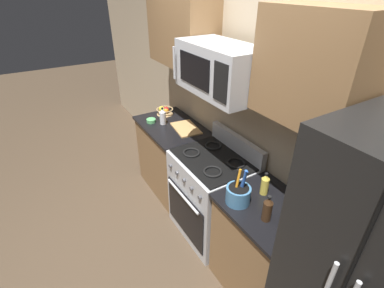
{
  "coord_description": "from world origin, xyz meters",
  "views": [
    {
      "loc": [
        1.8,
        -0.68,
        2.38
      ],
      "look_at": [
        -0.18,
        0.51,
        1.03
      ],
      "focal_mm": 26.26,
      "sensor_mm": 36.0,
      "label": 1
    }
  ],
  "objects_px": {
    "microwave": "(220,69)",
    "prep_bowl": "(151,120)",
    "fruit_basket": "(165,111)",
    "bottle_soy": "(267,209)",
    "bottle_vinegar": "(163,117)",
    "utensil_crock": "(238,194)",
    "cutting_board": "(186,128)",
    "bottle_oil": "(265,184)",
    "range_oven": "(212,195)"
  },
  "relations": [
    {
      "from": "bottle_oil",
      "to": "utensil_crock",
      "type": "bearing_deg",
      "value": -97.06
    },
    {
      "from": "utensil_crock",
      "to": "cutting_board",
      "type": "relative_size",
      "value": 0.81
    },
    {
      "from": "cutting_board",
      "to": "prep_bowl",
      "type": "bearing_deg",
      "value": -143.78
    },
    {
      "from": "bottle_soy",
      "to": "prep_bowl",
      "type": "distance_m",
      "value": 1.88
    },
    {
      "from": "utensil_crock",
      "to": "prep_bowl",
      "type": "xyz_separation_m",
      "value": [
        -1.63,
        -0.0,
        -0.05
      ]
    },
    {
      "from": "microwave",
      "to": "fruit_basket",
      "type": "distance_m",
      "value": 1.43
    },
    {
      "from": "range_oven",
      "to": "bottle_soy",
      "type": "bearing_deg",
      "value": -8.02
    },
    {
      "from": "microwave",
      "to": "prep_bowl",
      "type": "height_order",
      "value": "microwave"
    },
    {
      "from": "cutting_board",
      "to": "bottle_soy",
      "type": "distance_m",
      "value": 1.53
    },
    {
      "from": "cutting_board",
      "to": "bottle_vinegar",
      "type": "xyz_separation_m",
      "value": [
        -0.25,
        -0.17,
        0.09
      ]
    },
    {
      "from": "fruit_basket",
      "to": "bottle_soy",
      "type": "xyz_separation_m",
      "value": [
        2.01,
        -0.19,
        0.05
      ]
    },
    {
      "from": "cutting_board",
      "to": "bottle_vinegar",
      "type": "relative_size",
      "value": 1.87
    },
    {
      "from": "microwave",
      "to": "cutting_board",
      "type": "bearing_deg",
      "value": 174.34
    },
    {
      "from": "utensil_crock",
      "to": "fruit_basket",
      "type": "distance_m",
      "value": 1.77
    },
    {
      "from": "microwave",
      "to": "cutting_board",
      "type": "distance_m",
      "value": 1.1
    },
    {
      "from": "range_oven",
      "to": "cutting_board",
      "type": "distance_m",
      "value": 0.83
    },
    {
      "from": "utensil_crock",
      "to": "bottle_vinegar",
      "type": "bearing_deg",
      "value": 176.2
    },
    {
      "from": "utensil_crock",
      "to": "prep_bowl",
      "type": "bearing_deg",
      "value": -179.93
    },
    {
      "from": "microwave",
      "to": "fruit_basket",
      "type": "relative_size",
      "value": 3.72
    },
    {
      "from": "range_oven",
      "to": "prep_bowl",
      "type": "xyz_separation_m",
      "value": [
        -1.06,
        -0.17,
        0.46
      ]
    },
    {
      "from": "cutting_board",
      "to": "bottle_oil",
      "type": "height_order",
      "value": "bottle_oil"
    },
    {
      "from": "bottle_vinegar",
      "to": "bottle_soy",
      "type": "relative_size",
      "value": 0.97
    },
    {
      "from": "bottle_vinegar",
      "to": "range_oven",
      "type": "bearing_deg",
      "value": 4.27
    },
    {
      "from": "microwave",
      "to": "bottle_oil",
      "type": "distance_m",
      "value": 0.98
    },
    {
      "from": "fruit_basket",
      "to": "bottle_soy",
      "type": "distance_m",
      "value": 2.02
    },
    {
      "from": "bottle_soy",
      "to": "microwave",
      "type": "bearing_deg",
      "value": 170.16
    },
    {
      "from": "range_oven",
      "to": "bottle_vinegar",
      "type": "xyz_separation_m",
      "value": [
        -0.94,
        -0.07,
        0.53
      ]
    },
    {
      "from": "utensil_crock",
      "to": "cutting_board",
      "type": "xyz_separation_m",
      "value": [
        -1.27,
        0.27,
        -0.07
      ]
    },
    {
      "from": "fruit_basket",
      "to": "prep_bowl",
      "type": "distance_m",
      "value": 0.27
    },
    {
      "from": "range_oven",
      "to": "cutting_board",
      "type": "relative_size",
      "value": 2.84
    },
    {
      "from": "bottle_oil",
      "to": "fruit_basket",
      "type": "bearing_deg",
      "value": 179.99
    },
    {
      "from": "bottle_vinegar",
      "to": "bottle_soy",
      "type": "bearing_deg",
      "value": -1.49
    },
    {
      "from": "cutting_board",
      "to": "prep_bowl",
      "type": "relative_size",
      "value": 3.45
    },
    {
      "from": "microwave",
      "to": "range_oven",
      "type": "bearing_deg",
      "value": -89.99
    },
    {
      "from": "microwave",
      "to": "prep_bowl",
      "type": "xyz_separation_m",
      "value": [
        -1.06,
        -0.2,
        -0.84
      ]
    },
    {
      "from": "cutting_board",
      "to": "bottle_soy",
      "type": "bearing_deg",
      "value": -7.95
    },
    {
      "from": "microwave",
      "to": "prep_bowl",
      "type": "distance_m",
      "value": 1.36
    },
    {
      "from": "range_oven",
      "to": "utensil_crock",
      "type": "height_order",
      "value": "utensil_crock"
    },
    {
      "from": "utensil_crock",
      "to": "bottle_oil",
      "type": "bearing_deg",
      "value": 82.94
    },
    {
      "from": "range_oven",
      "to": "utensil_crock",
      "type": "xyz_separation_m",
      "value": [
        0.58,
        -0.17,
        0.51
      ]
    },
    {
      "from": "cutting_board",
      "to": "bottle_oil",
      "type": "distance_m",
      "value": 1.3
    },
    {
      "from": "fruit_basket",
      "to": "prep_bowl",
      "type": "xyz_separation_m",
      "value": [
        0.13,
        -0.24,
        -0.02
      ]
    },
    {
      "from": "bottle_soy",
      "to": "bottle_vinegar",
      "type": "bearing_deg",
      "value": 178.51
    },
    {
      "from": "fruit_basket",
      "to": "bottle_oil",
      "type": "bearing_deg",
      "value": -0.01
    },
    {
      "from": "range_oven",
      "to": "prep_bowl",
      "type": "relative_size",
      "value": 9.8
    },
    {
      "from": "range_oven",
      "to": "microwave",
      "type": "relative_size",
      "value": 1.39
    },
    {
      "from": "utensil_crock",
      "to": "cutting_board",
      "type": "distance_m",
      "value": 1.29
    },
    {
      "from": "bottle_soy",
      "to": "prep_bowl",
      "type": "xyz_separation_m",
      "value": [
        -1.88,
        -0.06,
        -0.07
      ]
    },
    {
      "from": "fruit_basket",
      "to": "bottle_oil",
      "type": "xyz_separation_m",
      "value": [
        1.79,
        -0.0,
        0.04
      ]
    },
    {
      "from": "fruit_basket",
      "to": "prep_bowl",
      "type": "height_order",
      "value": "fruit_basket"
    }
  ]
}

